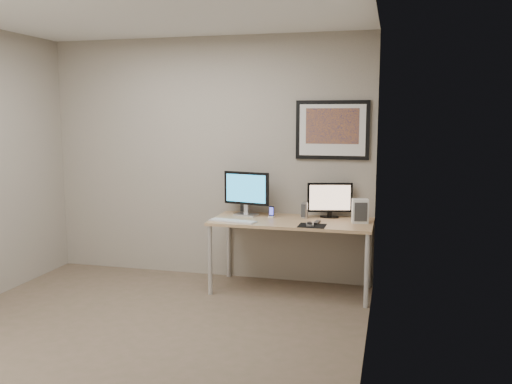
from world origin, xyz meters
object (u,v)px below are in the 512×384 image
fan_unit (360,211)px  desk (292,227)px  monitor_large (246,191)px  speaker_left (244,203)px  monitor_tv (330,199)px  phone_dock (272,212)px  keyboard (233,221)px  speaker_right (305,210)px  framed_art (332,130)px

fan_unit → desk: bearing=171.8°
monitor_large → speaker_left: (-0.07, 0.16, -0.15)m
monitor_tv → phone_dock: (-0.58, -0.13, -0.13)m
monitor_tv → phone_dock: bearing=179.1°
speaker_left → phone_dock: (0.35, -0.20, -0.04)m
speaker_left → keyboard: speaker_left is taller
speaker_left → speaker_right: 0.70m
desk → speaker_right: bearing=54.5°
monitor_tv → speaker_left: 0.93m
desk → fan_unit: (0.67, 0.04, 0.18)m
desk → fan_unit: size_ratio=6.86×
speaker_right → phone_dock: 0.34m
monitor_large → monitor_tv: size_ratio=1.10×
monitor_large → speaker_left: bearing=125.0°
monitor_tv → phone_dock: 0.61m
desk → speaker_right: size_ratio=9.97×
desk → phone_dock: 0.28m
speaker_left → framed_art: bearing=-1.6°
framed_art → fan_unit: (0.32, -0.29, -0.77)m
monitor_large → phone_dock: (0.28, -0.04, -0.20)m
fan_unit → phone_dock: bearing=164.6°
speaker_right → monitor_tv: bearing=34.1°
monitor_tv → keyboard: (-0.90, -0.45, -0.18)m
speaker_left → fan_unit: bearing=-15.5°
speaker_right → keyboard: size_ratio=0.33×
monitor_tv → fan_unit: monitor_tv is taller
desk → framed_art: framed_art is taller
monitor_tv → fan_unit: size_ratio=1.94×
framed_art → monitor_large: size_ratio=1.50×
monitor_large → speaker_right: bearing=12.4°
speaker_left → fan_unit: size_ratio=0.86×
desk → speaker_left: (-0.58, 0.30, 0.17)m
phone_dock → keyboard: (-0.32, -0.32, -0.05)m
monitor_large → desk: bearing=-3.7°
desk → fan_unit: fan_unit is taller
desk → framed_art: size_ratio=2.13×
desk → monitor_tv: (0.35, 0.23, 0.26)m
desk → keyboard: keyboard is taller
desk → speaker_left: size_ratio=7.98×
phone_dock → fan_unit: 0.90m
fan_unit → monitor_large: bearing=163.7°
phone_dock → desk: bearing=-12.0°
monitor_large → monitor_tv: bearing=17.6°
speaker_left → speaker_right: speaker_left is taller
monitor_tv → fan_unit: 0.38m
desk → speaker_right: speaker_right is taller
monitor_tv → speaker_left: (-0.93, 0.07, -0.09)m
monitor_large → framed_art: bearing=24.2°
keyboard → fan_unit: size_ratio=2.06×
speaker_right → phone_dock: size_ratio=1.36×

